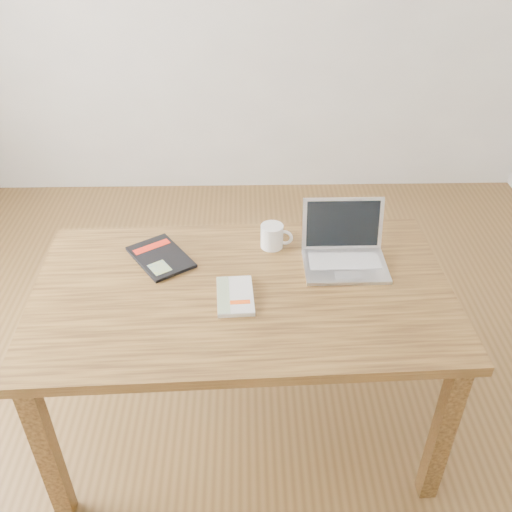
{
  "coord_description": "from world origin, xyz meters",
  "views": [
    {
      "loc": [
        0.03,
        -1.75,
        2.04
      ],
      "look_at": [
        0.07,
        -0.09,
        0.85
      ],
      "focal_mm": 40.0,
      "sensor_mm": 36.0,
      "label": 1
    }
  ],
  "objects_px": {
    "desk": "(243,307)",
    "coffee_mug": "(273,236)",
    "black_guidebook": "(160,257)",
    "white_guidebook": "(235,296)",
    "laptop": "(344,250)"
  },
  "relations": [
    {
      "from": "white_guidebook",
      "to": "black_guidebook",
      "type": "distance_m",
      "value": 0.38
    },
    {
      "from": "coffee_mug",
      "to": "desk",
      "type": "bearing_deg",
      "value": -102.39
    },
    {
      "from": "black_guidebook",
      "to": "coffee_mug",
      "type": "distance_m",
      "value": 0.44
    },
    {
      "from": "black_guidebook",
      "to": "coffee_mug",
      "type": "bearing_deg",
      "value": -24.19
    },
    {
      "from": "coffee_mug",
      "to": "white_guidebook",
      "type": "bearing_deg",
      "value": -102.76
    },
    {
      "from": "white_guidebook",
      "to": "laptop",
      "type": "xyz_separation_m",
      "value": [
        0.41,
        0.22,
        0.04
      ]
    },
    {
      "from": "desk",
      "to": "black_guidebook",
      "type": "bearing_deg",
      "value": 146.6
    },
    {
      "from": "white_guidebook",
      "to": "coffee_mug",
      "type": "xyz_separation_m",
      "value": [
        0.15,
        0.32,
        0.04
      ]
    },
    {
      "from": "black_guidebook",
      "to": "laptop",
      "type": "height_order",
      "value": "laptop"
    },
    {
      "from": "desk",
      "to": "black_guidebook",
      "type": "xyz_separation_m",
      "value": [
        -0.32,
        0.19,
        0.1
      ]
    },
    {
      "from": "desk",
      "to": "coffee_mug",
      "type": "distance_m",
      "value": 0.32
    },
    {
      "from": "coffee_mug",
      "to": "laptop",
      "type": "bearing_deg",
      "value": -8.61
    },
    {
      "from": "desk",
      "to": "white_guidebook",
      "type": "xyz_separation_m",
      "value": [
        -0.03,
        -0.05,
        0.1
      ]
    },
    {
      "from": "desk",
      "to": "coffee_mug",
      "type": "bearing_deg",
      "value": 63.39
    },
    {
      "from": "black_guidebook",
      "to": "laptop",
      "type": "xyz_separation_m",
      "value": [
        0.7,
        -0.03,
        0.04
      ]
    }
  ]
}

